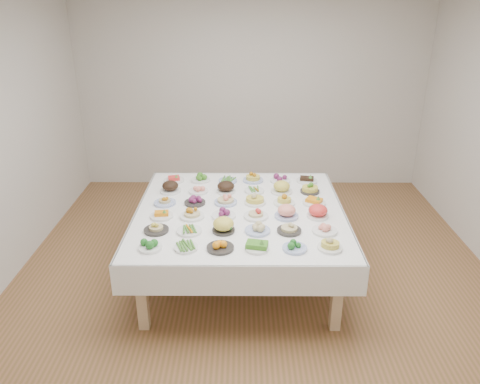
{
  "coord_description": "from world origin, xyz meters",
  "views": [
    {
      "loc": [
        -0.13,
        -4.24,
        2.74
      ],
      "look_at": [
        -0.15,
        0.08,
        0.88
      ],
      "focal_mm": 35.0,
      "sensor_mm": 36.0,
      "label": 1
    }
  ],
  "objects_px": {
    "dish_0": "(150,244)",
    "dish_35": "(307,178)",
    "display_table": "(240,216)",
    "dish_18": "(165,200)"
  },
  "relations": [
    {
      "from": "dish_35",
      "to": "display_table",
      "type": "bearing_deg",
      "value": -135.27
    },
    {
      "from": "dish_18",
      "to": "dish_35",
      "type": "relative_size",
      "value": 0.94
    },
    {
      "from": "display_table",
      "to": "dish_35",
      "type": "relative_size",
      "value": 8.9
    },
    {
      "from": "dish_0",
      "to": "dish_18",
      "type": "height_order",
      "value": "dish_18"
    },
    {
      "from": "dish_18",
      "to": "dish_35",
      "type": "xyz_separation_m",
      "value": [
        1.51,
        0.6,
        0.0
      ]
    },
    {
      "from": "dish_0",
      "to": "display_table",
      "type": "bearing_deg",
      "value": 45.41
    },
    {
      "from": "dish_0",
      "to": "dish_35",
      "type": "xyz_separation_m",
      "value": [
        1.5,
        1.5,
        -0.0
      ]
    },
    {
      "from": "display_table",
      "to": "dish_0",
      "type": "xyz_separation_m",
      "value": [
        -0.75,
        -0.76,
        0.11
      ]
    },
    {
      "from": "dish_0",
      "to": "dish_35",
      "type": "bearing_deg",
      "value": 45.07
    },
    {
      "from": "display_table",
      "to": "dish_0",
      "type": "height_order",
      "value": "dish_0"
    }
  ]
}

